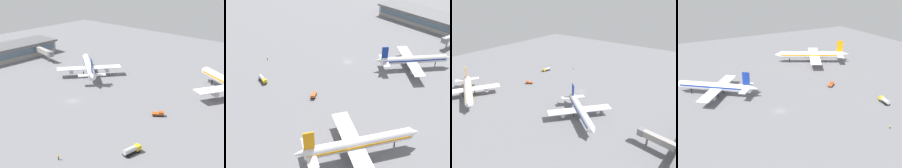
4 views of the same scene
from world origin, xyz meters
TOP-DOWN VIEW (x-y plane):
  - ground at (0.00, 0.00)m, footprint 288.00×288.00m
  - airplane_taxiing at (-28.64, -19.49)m, footprint 30.29×34.72m
  - pushback_tractor at (-12.44, 35.59)m, footprint 4.17×4.66m
  - fuel_truck at (15.28, 44.51)m, footprint 6.54×3.10m
  - ground_crew_worker at (32.63, 29.97)m, footprint 0.57×0.45m
  - jet_bridge at (-29.82, -57.99)m, footprint 5.29×16.60m
  - safety_cone_near_gate at (-30.00, -47.43)m, footprint 0.44×0.44m

SIDE VIEW (x-z plane):
  - ground at x=0.00m, z-range 0.00..0.00m
  - safety_cone_near_gate at x=-30.00m, z-range 0.00..0.60m
  - ground_crew_worker at x=32.63m, z-range 0.01..1.68m
  - pushback_tractor at x=-12.44m, z-range 0.02..1.92m
  - fuel_truck at x=15.28m, z-range 0.14..2.64m
  - airplane_taxiing at x=-28.64m, z-range -1.73..10.94m
  - jet_bridge at x=-29.82m, z-range 1.75..8.49m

